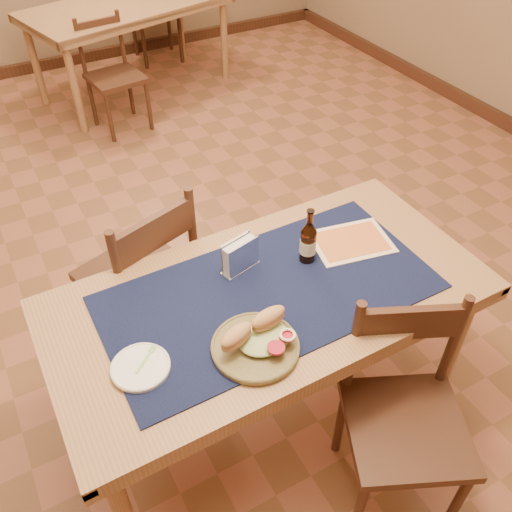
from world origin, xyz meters
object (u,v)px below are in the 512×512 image
back_table (128,13)px  chair_main_near (404,414)px  main_table (269,308)px  chair_main_far (142,276)px  sandwich_plate (257,341)px  napkin_holder (240,256)px  beer_bottle (308,242)px

back_table → chair_main_near: bearing=-95.3°
main_table → chair_main_far: bearing=118.3°
back_table → chair_main_far: (-0.94, -2.82, -0.18)m
sandwich_plate → back_table: bearing=77.7°
sandwich_plate → chair_main_near: bearing=-36.5°
main_table → sandwich_plate: 0.28m
chair_main_far → napkin_holder: chair_main_far is taller
back_table → chair_main_far: chair_main_far is taller
chair_main_far → sandwich_plate: size_ratio=3.23×
chair_main_far → chair_main_near: size_ratio=1.05×
back_table → beer_bottle: beer_bottle is taller
main_table → beer_bottle: beer_bottle is taller
beer_bottle → chair_main_near: bearing=-85.3°
chair_main_far → sandwich_plate: bearing=-79.1°
main_table → chair_main_far: size_ratio=1.70×
back_table → chair_main_far: bearing=-108.3°
chair_main_near → napkin_holder: chair_main_near is taller
back_table → sandwich_plate: 3.69m
beer_bottle → main_table: bearing=-159.2°
sandwich_plate → beer_bottle: (0.37, 0.28, 0.06)m
chair_main_near → sandwich_plate: (-0.42, 0.31, 0.32)m
chair_main_far → sandwich_plate: (0.15, -0.78, 0.30)m
chair_main_near → napkin_holder: bearing=113.8°
chair_main_far → chair_main_near: bearing=-62.3°
main_table → napkin_holder: bearing=102.3°
chair_main_near → beer_bottle: 0.70m
main_table → sandwich_plate: (-0.16, -0.20, 0.12)m
beer_bottle → sandwich_plate: bearing=-143.3°
main_table → sandwich_plate: size_ratio=5.50×
beer_bottle → napkin_holder: beer_bottle is taller
chair_main_near → sandwich_plate: size_ratio=3.07×
chair_main_far → chair_main_near: (0.57, -1.09, -0.02)m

